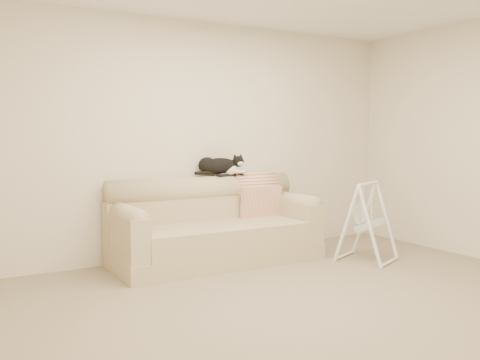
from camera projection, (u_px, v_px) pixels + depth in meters
The scene contains 8 objects.
ground_plane at pixel (312, 300), 4.40m from camera, with size 5.00×5.00×0.00m, color #78674F.
room_shell at pixel (314, 114), 4.26m from camera, with size 5.04×4.04×2.60m.
sofa at pixel (213, 229), 5.72m from camera, with size 2.20×0.93×0.90m.
remote_a at pixel (224, 175), 5.98m from camera, with size 0.19×0.08×0.03m.
remote_b at pixel (236, 174), 6.06m from camera, with size 0.17×0.13×0.02m.
tuxedo_cat at pixel (220, 166), 5.99m from camera, with size 0.61×0.29×0.24m.
throw_blanket at pixel (255, 189), 6.21m from camera, with size 0.52×0.38×0.58m.
baby_swing at pixel (366, 221), 5.75m from camera, with size 0.70×0.72×0.86m.
Camera 1 is at (-2.67, -3.42, 1.37)m, focal length 40.00 mm.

